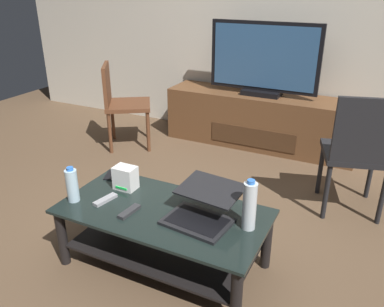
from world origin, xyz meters
TOP-DOWN VIEW (x-y plane):
  - ground_plane at (0.00, 0.00)m, footprint 7.68×7.68m
  - back_wall at (0.00, 2.16)m, footprint 6.40×0.12m
  - coffee_table at (0.10, -0.28)m, footprint 1.22×0.62m
  - media_cabinet at (0.03, 1.84)m, footprint 1.95×0.47m
  - television at (0.03, 1.81)m, footprint 1.09×0.20m
  - dining_chair at (1.04, 0.84)m, footprint 0.54×0.54m
  - side_chair at (-1.25, 1.18)m, footprint 0.61×0.61m
  - laptop at (0.34, -0.26)m, footprint 0.39×0.44m
  - router_box at (-0.25, -0.16)m, footprint 0.14×0.11m
  - water_bottle_near at (-0.44, -0.43)m, footprint 0.07×0.07m
  - water_bottle_far at (0.60, -0.23)m, footprint 0.07×0.07m
  - cell_phone at (-0.44, -0.06)m, footprint 0.12×0.16m
  - tv_remote at (-0.06, -0.40)m, footprint 0.06×0.16m
  - soundbar_remote at (-0.27, -0.35)m, footprint 0.07×0.17m

SIDE VIEW (x-z plane):
  - ground_plane at x=0.00m, z-range 0.00..0.00m
  - coffee_table at x=0.10m, z-range 0.07..0.46m
  - media_cabinet at x=0.03m, z-range 0.00..0.55m
  - cell_phone at x=-0.44m, z-range 0.39..0.40m
  - tv_remote at x=-0.06m, z-range 0.39..0.41m
  - soundbar_remote at x=-0.27m, z-range 0.39..0.41m
  - laptop at x=0.34m, z-range 0.37..0.54m
  - router_box at x=-0.25m, z-range 0.39..0.54m
  - side_chair at x=-1.25m, z-range 0.06..0.92m
  - water_bottle_near at x=-0.44m, z-range 0.38..0.61m
  - dining_chair at x=1.04m, z-range 0.06..0.99m
  - water_bottle_far at x=0.60m, z-range 0.38..0.67m
  - television at x=0.03m, z-range 0.54..1.25m
  - back_wall at x=0.00m, z-range 0.00..2.80m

